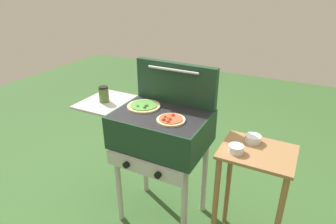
# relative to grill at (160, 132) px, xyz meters

# --- Properties ---
(ground_plane) EXTENTS (8.00, 8.00, 0.00)m
(ground_plane) POSITION_rel_grill_xyz_m (0.01, 0.00, -0.76)
(ground_plane) COLOR #38602D
(grill) EXTENTS (0.96, 0.53, 0.90)m
(grill) POSITION_rel_grill_xyz_m (0.00, 0.00, 0.00)
(grill) COLOR #193823
(grill) RESTS_ON ground_plane
(grill_lid_open) EXTENTS (0.63, 0.09, 0.30)m
(grill_lid_open) POSITION_rel_grill_xyz_m (0.01, 0.22, 0.30)
(grill_lid_open) COLOR #193823
(grill_lid_open) RESTS_ON grill
(pizza_pepperoni) EXTENTS (0.19, 0.19, 0.04)m
(pizza_pepperoni) POSITION_rel_grill_xyz_m (0.12, -0.07, 0.15)
(pizza_pepperoni) COLOR beige
(pizza_pepperoni) RESTS_ON grill
(pizza_veggie) EXTENTS (0.24, 0.24, 0.03)m
(pizza_veggie) POSITION_rel_grill_xyz_m (-0.15, 0.04, 0.15)
(pizza_veggie) COLOR #E0C17F
(pizza_veggie) RESTS_ON grill
(sauce_jar) EXTENTS (0.07, 0.07, 0.12)m
(sauce_jar) POSITION_rel_grill_xyz_m (-0.46, -0.01, 0.20)
(sauce_jar) COLOR #4C6B2D
(sauce_jar) RESTS_ON grill
(prep_table) EXTENTS (0.44, 0.36, 0.79)m
(prep_table) POSITION_rel_grill_xyz_m (0.67, 0.00, -0.19)
(prep_table) COLOR olive
(prep_table) RESTS_ON ground_plane
(topping_bowl_near) EXTENTS (0.09, 0.09, 0.04)m
(topping_bowl_near) POSITION_rel_grill_xyz_m (0.56, -0.07, 0.06)
(topping_bowl_near) COLOR silver
(topping_bowl_near) RESTS_ON prep_table
(topping_bowl_far) EXTENTS (0.10, 0.10, 0.04)m
(topping_bowl_far) POSITION_rel_grill_xyz_m (0.62, 0.10, 0.06)
(topping_bowl_far) COLOR silver
(topping_bowl_far) RESTS_ON prep_table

